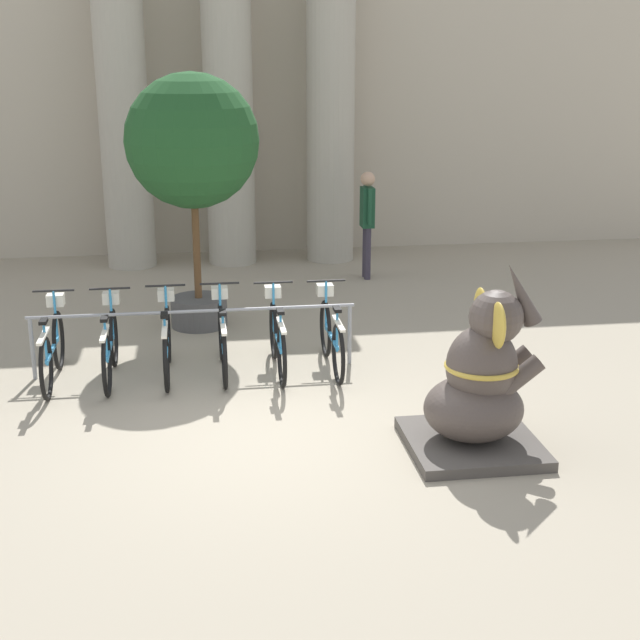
# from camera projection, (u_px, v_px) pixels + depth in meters

# --- Properties ---
(ground_plane) EXTENTS (60.00, 60.00, 0.00)m
(ground_plane) POSITION_uv_depth(u_px,v_px,m) (271.00, 433.00, 9.03)
(ground_plane) COLOR #9E937F
(building_facade) EXTENTS (20.00, 0.20, 6.00)m
(building_facade) POSITION_uv_depth(u_px,v_px,m) (225.00, 90.00, 16.28)
(building_facade) COLOR #BCB29E
(building_facade) RESTS_ON ground_plane
(column_left) EXTENTS (1.07, 1.07, 5.16)m
(column_left) POSITION_uv_depth(u_px,v_px,m) (123.00, 116.00, 15.20)
(column_left) COLOR #ADA899
(column_left) RESTS_ON ground_plane
(column_middle) EXTENTS (1.07, 1.07, 5.16)m
(column_middle) POSITION_uv_depth(u_px,v_px,m) (229.00, 115.00, 15.44)
(column_middle) COLOR #ADA899
(column_middle) RESTS_ON ground_plane
(column_right) EXTENTS (1.07, 1.07, 5.16)m
(column_right) POSITION_uv_depth(u_px,v_px,m) (330.00, 114.00, 15.69)
(column_right) COLOR #ADA899
(column_right) RESTS_ON ground_plane
(bike_rack) EXTENTS (3.87, 0.05, 0.77)m
(bike_rack) POSITION_uv_depth(u_px,v_px,m) (194.00, 323.00, 10.59)
(bike_rack) COLOR gray
(bike_rack) RESTS_ON ground_plane
(bicycle_0) EXTENTS (0.48, 1.71, 1.00)m
(bicycle_0) POSITION_uv_depth(u_px,v_px,m) (52.00, 348.00, 10.29)
(bicycle_0) COLOR black
(bicycle_0) RESTS_ON ground_plane
(bicycle_1) EXTENTS (0.48, 1.71, 1.00)m
(bicycle_1) POSITION_uv_depth(u_px,v_px,m) (110.00, 345.00, 10.39)
(bicycle_1) COLOR black
(bicycle_1) RESTS_ON ground_plane
(bicycle_2) EXTENTS (0.48, 1.71, 1.00)m
(bicycle_2) POSITION_uv_depth(u_px,v_px,m) (167.00, 342.00, 10.52)
(bicycle_2) COLOR black
(bicycle_2) RESTS_ON ground_plane
(bicycle_3) EXTENTS (0.48, 1.71, 1.00)m
(bicycle_3) POSITION_uv_depth(u_px,v_px,m) (222.00, 339.00, 10.62)
(bicycle_3) COLOR black
(bicycle_3) RESTS_ON ground_plane
(bicycle_4) EXTENTS (0.48, 1.71, 1.00)m
(bicycle_4) POSITION_uv_depth(u_px,v_px,m) (277.00, 338.00, 10.66)
(bicycle_4) COLOR black
(bicycle_4) RESTS_ON ground_plane
(bicycle_5) EXTENTS (0.48, 1.71, 1.00)m
(bicycle_5) POSITION_uv_depth(u_px,v_px,m) (331.00, 336.00, 10.74)
(bicycle_5) COLOR black
(bicycle_5) RESTS_ON ground_plane
(elephant_statue) EXTENTS (1.26, 1.26, 1.88)m
(elephant_statue) POSITION_uv_depth(u_px,v_px,m) (480.00, 387.00, 8.51)
(elephant_statue) COLOR #4C4742
(elephant_statue) RESTS_ON ground_plane
(person_pedestrian) EXTENTS (0.24, 0.47, 1.80)m
(person_pedestrian) POSITION_uv_depth(u_px,v_px,m) (367.00, 214.00, 14.78)
(person_pedestrian) COLOR #383342
(person_pedestrian) RESTS_ON ground_plane
(potted_tree) EXTENTS (1.79, 1.79, 3.46)m
(potted_tree) POSITION_uv_depth(u_px,v_px,m) (192.00, 149.00, 11.79)
(potted_tree) COLOR #4C4C4C
(potted_tree) RESTS_ON ground_plane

